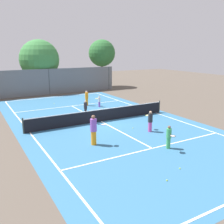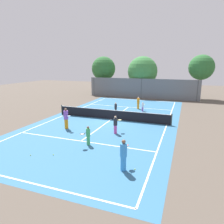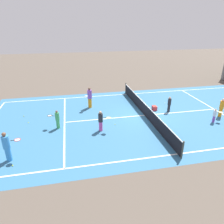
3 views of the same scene
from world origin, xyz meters
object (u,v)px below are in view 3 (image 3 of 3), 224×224
Objects in this scene: tennis_ball_0 at (152,113)px; tennis_ball_6 at (165,103)px; tennis_ball_3 at (115,124)px; player_2 at (101,121)px; player_4 at (221,107)px; tennis_ball_2 at (13,166)px; player_5 at (215,115)px; player_3 at (90,97)px; tennis_ball_5 at (28,123)px; player_0 at (169,104)px; ball_crate at (154,108)px; tennis_ball_4 at (24,116)px; player_1 at (7,146)px; player_6 at (57,119)px.

tennis_ball_0 and tennis_ball_6 have the same top height.
player_2 is at bearing -61.12° from tennis_ball_3.
tennis_ball_2 is at bearing -77.49° from player_4.
player_5 is 7.54m from tennis_ball_3.
player_5 is 16.59× the size of tennis_ball_0.
player_2 is 4.46m from player_3.
tennis_ball_5 and tennis_ball_6 have the same top height.
tennis_ball_0 and tennis_ball_2 have the same top height.
player_2 reaches higher than player_0.
tennis_ball_6 is at bearing 129.52° from ball_crate.
tennis_ball_3 is 7.49m from tennis_ball_4.
player_1 is 5.99m from tennis_ball_4.
player_1 reaches higher than tennis_ball_4.
player_2 reaches higher than tennis_ball_3.
tennis_ball_0 is (0.58, -0.42, -0.15)m from ball_crate.
tennis_ball_2 is at bearing -61.32° from ball_crate.
player_2 is at bearing -92.86° from player_5.
player_5 is 14.89m from tennis_ball_4.
tennis_ball_6 is at bearing 107.40° from player_6.
tennis_ball_2 is 7.26m from tennis_ball_3.
tennis_ball_6 is (-3.62, -3.06, -0.74)m from player_4.
player_1 reaches higher than tennis_ball_3.
player_2 is at bearing -70.88° from player_0.
player_3 is at bearing -109.89° from player_0.
tennis_ball_6 is (-1.89, 2.01, 0.00)m from tennis_ball_0.
tennis_ball_5 is (-5.19, -0.01, 0.00)m from tennis_ball_2.
tennis_ball_4 is at bearing -87.98° from tennis_ball_6.
tennis_ball_2 is 1.00× the size of tennis_ball_6.
tennis_ball_5 is (0.43, -10.28, -0.15)m from ball_crate.
tennis_ball_3 is 6.48m from tennis_ball_6.
tennis_ball_0 is at bearing -108.86° from player_4.
player_4 reaches higher than ball_crate.
player_5 is at bearing -54.34° from player_4.
player_0 is 20.03× the size of tennis_ball_6.
player_2 is at bearing -62.05° from ball_crate.
player_4 reaches higher than tennis_ball_5.
player_5 is at bearing 23.37° from tennis_ball_6.
tennis_ball_5 is at bearing -104.49° from tennis_ball_3.
player_1 reaches higher than tennis_ball_0.
player_1 is at bearing -2.95° from tennis_ball_5.
player_0 reaches higher than tennis_ball_2.
player_3 is at bearing 142.87° from player_1.
player_2 reaches higher than tennis_ball_6.
player_3 is at bearing 146.41° from tennis_ball_2.
tennis_ball_4 is at bearing -157.30° from tennis_ball_5.
player_5 is 16.59× the size of tennis_ball_6.
player_1 is at bearing -156.51° from tennis_ball_2.
player_5 is at bearing 48.29° from ball_crate.
tennis_ball_4 is at bearing -132.93° from player_6.
player_5 is (0.43, 8.59, -0.19)m from player_2.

